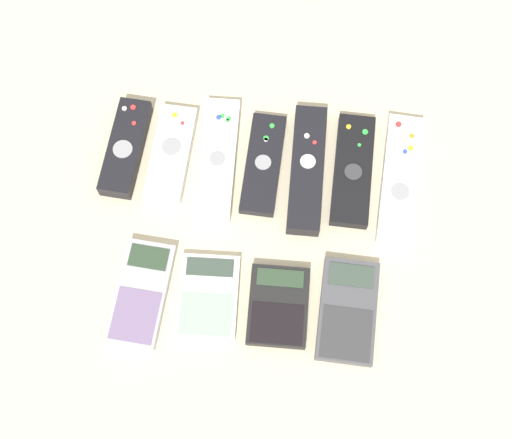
% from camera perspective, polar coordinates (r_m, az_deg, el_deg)
% --- Properties ---
extents(ground_plane, '(3.00, 3.00, 0.00)m').
position_cam_1_polar(ground_plane, '(1.05, -0.18, -1.74)').
color(ground_plane, beige).
extents(remote_0, '(0.06, 0.16, 0.03)m').
position_cam_1_polar(remote_0, '(1.11, -10.39, 5.66)').
color(remote_0, black).
rests_on(remote_0, ground_plane).
extents(remote_1, '(0.06, 0.16, 0.02)m').
position_cam_1_polar(remote_1, '(1.10, -6.81, 5.29)').
color(remote_1, silver).
rests_on(remote_1, ground_plane).
extents(remote_2, '(0.06, 0.20, 0.02)m').
position_cam_1_polar(remote_2, '(1.09, -3.08, 4.87)').
color(remote_2, white).
rests_on(remote_2, ground_plane).
extents(remote_3, '(0.05, 0.16, 0.02)m').
position_cam_1_polar(remote_3, '(1.09, 0.57, 4.46)').
color(remote_3, black).
rests_on(remote_3, ground_plane).
extents(remote_4, '(0.05, 0.20, 0.03)m').
position_cam_1_polar(remote_4, '(1.08, 4.10, 4.01)').
color(remote_4, black).
rests_on(remote_4, ground_plane).
extents(remote_5, '(0.06, 0.18, 0.02)m').
position_cam_1_polar(remote_5, '(1.09, 7.75, 3.92)').
color(remote_5, black).
rests_on(remote_5, ground_plane).
extents(remote_6, '(0.06, 0.21, 0.02)m').
position_cam_1_polar(remote_6, '(1.10, 11.47, 3.17)').
color(remote_6, white).
rests_on(remote_6, ground_plane).
extents(calculator_0, '(0.08, 0.15, 0.02)m').
position_cam_1_polar(calculator_0, '(1.03, -9.13, -5.83)').
color(calculator_0, '#B2B2B7').
rests_on(calculator_0, ground_plane).
extents(calculator_1, '(0.09, 0.12, 0.01)m').
position_cam_1_polar(calculator_1, '(1.02, -3.86, -6.13)').
color(calculator_1, silver).
rests_on(calculator_1, ground_plane).
extents(calculator_2, '(0.09, 0.12, 0.02)m').
position_cam_1_polar(calculator_2, '(1.01, 1.79, -6.94)').
color(calculator_2, black).
rests_on(calculator_2, ground_plane).
extents(calculator_3, '(0.08, 0.15, 0.02)m').
position_cam_1_polar(calculator_3, '(1.02, 7.35, -7.26)').
color(calculator_3, '#4C4C51').
rests_on(calculator_3, ground_plane).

